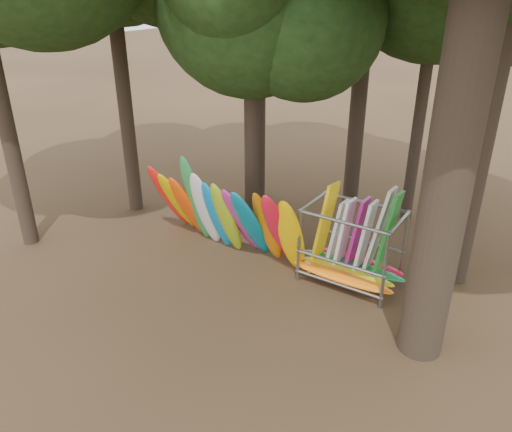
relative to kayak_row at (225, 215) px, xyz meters
The scene contains 4 objects.
ground 2.15m from the kayak_row, 44.90° to the right, with size 120.00×120.00×0.00m, color #47331E.
oak_5 6.14m from the kayak_row, 96.39° to the left, with size 6.24×6.24×9.92m.
kayak_row is the anchor object (origin of this frame).
storage_rack 3.90m from the kayak_row, ahead, with size 3.09×1.57×2.91m.
Camera 1 is at (7.00, -9.62, 7.69)m, focal length 35.00 mm.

